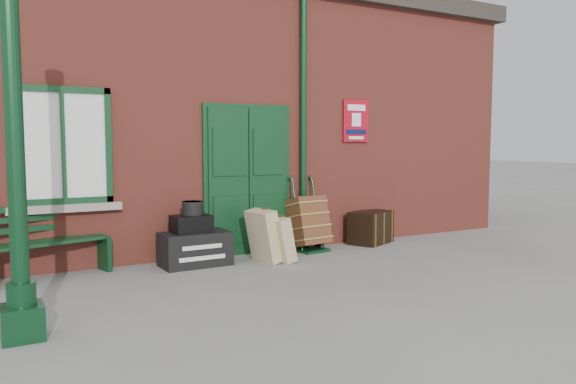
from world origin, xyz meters
TOP-DOWN VIEW (x-y plane):
  - ground at (0.00, 0.00)m, footprint 80.00×80.00m
  - station_building at (-0.00, 3.49)m, footprint 10.30×4.30m
  - canopy_column at (-3.60, -1.00)m, footprint 0.34×0.34m
  - bench at (-3.19, 1.32)m, footprint 1.59×0.84m
  - houdini_trunk at (-1.30, 1.05)m, footprint 0.95×0.54m
  - strongbox at (-1.35, 1.05)m, footprint 0.52×0.39m
  - hatbox at (-1.32, 1.08)m, footprint 0.29×0.29m
  - suitcase_back at (-0.37, 0.78)m, footprint 0.42×0.57m
  - suitcase_front at (-0.19, 0.68)m, footprint 0.38×0.51m
  - porter_trolley at (0.62, 1.23)m, footprint 0.61×0.65m
  - dark_trunk at (1.87, 1.25)m, footprint 0.88×0.75m

SIDE VIEW (x-z plane):
  - ground at x=0.00m, z-range 0.00..0.00m
  - houdini_trunk at x=-1.30m, z-range 0.00..0.47m
  - dark_trunk at x=1.87m, z-range 0.00..0.54m
  - suitcase_front at x=-0.19m, z-range 0.00..0.65m
  - suitcase_back at x=-0.37m, z-range 0.00..0.76m
  - porter_trolley at x=0.62m, z-range -0.13..1.00m
  - bench at x=-3.19m, z-range 0.00..0.95m
  - strongbox at x=-1.35m, z-range 0.47..0.70m
  - hatbox at x=-1.32m, z-range 0.70..0.89m
  - canopy_column at x=-3.60m, z-range -0.40..3.21m
  - station_building at x=0.00m, z-range -0.02..4.34m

